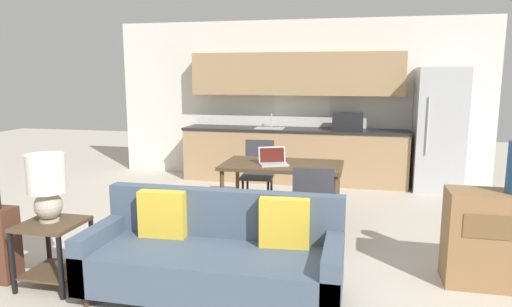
# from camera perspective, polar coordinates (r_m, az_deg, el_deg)

# --- Properties ---
(ground_plane) EXTENTS (20.00, 20.00, 0.00)m
(ground_plane) POSITION_cam_1_polar(r_m,az_deg,el_deg) (3.83, -4.95, -18.06)
(ground_plane) COLOR beige
(wall_back) EXTENTS (6.40, 0.07, 2.70)m
(wall_back) POSITION_cam_1_polar(r_m,az_deg,el_deg) (7.93, 5.11, 6.65)
(wall_back) COLOR silver
(wall_back) RESTS_ON ground_plane
(kitchen_counter) EXTENTS (3.73, 0.65, 2.15)m
(kitchen_counter) POSITION_cam_1_polar(r_m,az_deg,el_deg) (7.68, 4.85, 2.72)
(kitchen_counter) COLOR tan
(kitchen_counter) RESTS_ON ground_plane
(refrigerator) EXTENTS (0.71, 0.73, 1.90)m
(refrigerator) POSITION_cam_1_polar(r_m,az_deg,el_deg) (7.59, 21.85, 2.78)
(refrigerator) COLOR #B7BABC
(refrigerator) RESTS_ON ground_plane
(dining_table) EXTENTS (1.40, 0.80, 0.75)m
(dining_table) POSITION_cam_1_polar(r_m,az_deg,el_deg) (5.40, 3.30, -2.01)
(dining_table) COLOR brown
(dining_table) RESTS_ON ground_plane
(couch) EXTENTS (2.05, 0.80, 0.83)m
(couch) POSITION_cam_1_polar(r_m,az_deg,el_deg) (3.81, -5.13, -12.66)
(couch) COLOR #3D2D1E
(couch) RESTS_ON ground_plane
(side_table) EXTENTS (0.49, 0.49, 0.56)m
(side_table) POSITION_cam_1_polar(r_m,az_deg,el_deg) (4.31, -24.02, -10.14)
(side_table) COLOR brown
(side_table) RESTS_ON ground_plane
(table_lamp) EXTENTS (0.31, 0.31, 0.58)m
(table_lamp) POSITION_cam_1_polar(r_m,az_deg,el_deg) (4.21, -24.70, -3.36)
(table_lamp) COLOR #B2A893
(table_lamp) RESTS_ON side_table
(credenza) EXTENTS (0.99, 0.39, 0.82)m
(credenza) POSITION_cam_1_polar(r_m,az_deg,el_deg) (4.44, 28.87, -9.46)
(credenza) COLOR olive
(credenza) RESTS_ON ground_plane
(dining_chair_far_left) EXTENTS (0.44, 0.44, 0.90)m
(dining_chair_far_left) POSITION_cam_1_polar(r_m,az_deg,el_deg) (6.24, 0.29, -2.12)
(dining_chair_far_left) COLOR #38383D
(dining_chair_far_left) RESTS_ON ground_plane
(dining_chair_near_right) EXTENTS (0.43, 0.43, 0.90)m
(dining_chair_near_right) POSITION_cam_1_polar(r_m,az_deg,el_deg) (4.64, 7.22, -6.41)
(dining_chair_near_right) COLOR #38383D
(dining_chair_near_right) RESTS_ON ground_plane
(laptop) EXTENTS (0.39, 0.36, 0.20)m
(laptop) POSITION_cam_1_polar(r_m,az_deg,el_deg) (5.33, 2.15, -0.85)
(laptop) COLOR #B7BABC
(laptop) RESTS_ON dining_table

